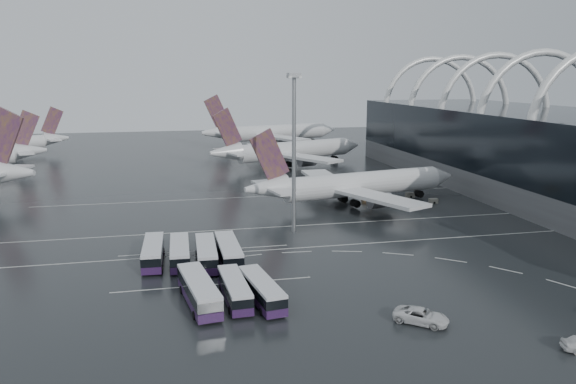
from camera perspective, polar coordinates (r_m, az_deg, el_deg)
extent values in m
plane|color=black|center=(99.62, 5.53, -5.03)|extent=(420.00, 420.00, 0.00)
cube|color=#595A5E|center=(146.01, 26.78, 0.37)|extent=(42.00, 160.00, 6.00)
cube|color=black|center=(144.58, 27.15, 4.25)|extent=(42.00, 160.00, 14.00)
torus|color=white|center=(147.95, 24.17, 6.61)|extent=(33.80, 1.80, 33.80)
torus|color=white|center=(163.57, 20.22, 7.32)|extent=(33.80, 1.80, 33.80)
torus|color=white|center=(179.85, 16.97, 7.87)|extent=(33.80, 1.80, 33.80)
torus|color=white|center=(196.62, 14.25, 8.31)|extent=(33.80, 1.80, 33.80)
cube|color=beige|center=(97.80, 5.89, -5.35)|extent=(120.00, 0.25, 0.01)
cube|color=beige|center=(110.64, 3.62, -3.28)|extent=(120.00, 0.25, 0.01)
cube|color=beige|center=(137.01, 0.40, -0.31)|extent=(120.00, 0.25, 0.01)
cube|color=beige|center=(80.17, -7.58, -9.32)|extent=(28.00, 0.25, 0.01)
cube|color=beige|center=(95.24, -8.42, -5.90)|extent=(28.00, 0.25, 0.01)
cylinder|color=silver|center=(127.90, 7.66, 0.85)|extent=(38.69, 13.07, 5.33)
cone|color=silver|center=(140.59, 15.30, 1.53)|extent=(6.49, 6.35, 5.33)
cone|color=silver|center=(117.09, -2.28, 0.40)|extent=(10.09, 7.10, 5.33)
cube|color=#401762|center=(116.28, -1.89, 3.72)|extent=(8.79, 2.35, 11.31)
cube|color=silver|center=(117.78, -1.45, 0.47)|extent=(7.43, 17.05, 0.46)
cube|color=silver|center=(116.58, 9.09, -0.53)|extent=(15.16, 23.64, 0.74)
cube|color=silver|center=(135.98, 3.79, 1.35)|extent=(6.53, 23.02, 0.74)
cylinder|color=gray|center=(121.05, 9.32, -0.89)|extent=(5.59, 4.09, 3.13)
cylinder|color=gray|center=(134.83, 5.46, 0.52)|extent=(5.59, 4.09, 3.13)
cube|color=black|center=(126.78, 6.20, -0.91)|extent=(12.01, 8.02, 2.02)
cylinder|color=silver|center=(181.51, 0.68, 4.29)|extent=(39.30, 18.29, 5.70)
cone|color=silver|center=(194.46, 6.38, 4.72)|extent=(7.43, 7.31, 5.70)
cone|color=silver|center=(169.65, -6.43, 4.02)|extent=(11.14, 8.59, 5.70)
cube|color=#401762|center=(169.24, -6.18, 6.48)|extent=(9.14, 3.64, 12.08)
cube|color=silver|center=(170.48, -5.83, 4.07)|extent=(9.94, 18.16, 0.49)
cube|color=silver|center=(169.25, 1.76, 3.53)|extent=(18.54, 24.59, 0.79)
cube|color=silver|center=(190.08, -2.30, 4.44)|extent=(9.82, 25.21, 0.79)
cylinder|color=gray|center=(173.95, 1.95, 3.17)|extent=(6.20, 4.92, 3.34)
cylinder|color=gray|center=(188.81, -1.01, 3.86)|extent=(6.20, 4.92, 3.34)
cube|color=black|center=(180.03, -0.39, 2.96)|extent=(13.19, 9.78, 2.16)
cylinder|color=silver|center=(233.18, -1.21, 6.09)|extent=(42.60, 16.43, 6.32)
cone|color=silver|center=(244.57, 4.00, 6.33)|extent=(7.87, 7.72, 6.32)
cone|color=silver|center=(223.05, -7.44, 6.02)|extent=(12.10, 8.78, 6.32)
cube|color=#401762|center=(222.76, -7.23, 8.10)|extent=(10.33, 3.19, 13.39)
cube|color=silver|center=(223.77, -6.91, 6.05)|extent=(9.52, 20.20, 0.54)
cube|color=silver|center=(219.16, -0.72, 5.56)|extent=(18.82, 27.80, 0.87)
cube|color=silver|center=(243.83, -3.52, 6.17)|extent=(8.61, 27.48, 0.87)
cylinder|color=gray|center=(224.21, -0.39, 5.19)|extent=(6.71, 5.05, 3.70)
cylinder|color=gray|center=(241.85, -2.44, 5.67)|extent=(6.71, 5.05, 3.70)
cube|color=black|center=(231.84, -2.18, 4.97)|extent=(14.37, 9.94, 2.40)
cone|color=silver|center=(143.70, -26.33, 1.78)|extent=(12.56, 9.48, 6.46)
cube|color=#401762|center=(143.25, -27.01, 5.03)|extent=(10.45, 3.82, 13.70)
cube|color=silver|center=(144.86, -27.09, 1.78)|extent=(10.73, 20.65, 0.56)
cone|color=silver|center=(191.74, -24.70, 3.82)|extent=(10.59, 8.07, 5.43)
cube|color=#401762|center=(190.94, -25.16, 5.85)|extent=(8.75, 3.33, 11.51)
cube|color=silver|center=(191.56, -25.26, 3.77)|extent=(9.24, 17.33, 0.47)
cylinder|color=silver|center=(225.64, -26.73, 4.38)|extent=(25.56, 14.39, 5.14)
cone|color=silver|center=(228.50, -22.49, 5.05)|extent=(10.14, 8.10, 5.14)
cube|color=#401762|center=(227.74, -22.83, 6.66)|extent=(8.10, 3.71, 10.89)
cube|color=silver|center=(228.14, -22.92, 5.00)|extent=(9.71, 16.27, 0.44)
cube|color=silver|center=(225.92, -26.28, 4.34)|extent=(16.96, 31.53, 0.62)
cube|color=black|center=(226.55, -25.76, 3.59)|extent=(11.98, 9.26, 1.95)
cube|color=#251239|center=(90.41, -13.52, -6.48)|extent=(3.32, 13.05, 1.10)
cube|color=black|center=(90.05, -13.56, -5.76)|extent=(3.37, 12.80, 1.30)
cube|color=silver|center=(89.80, -13.58, -5.22)|extent=(3.32, 13.05, 0.45)
cylinder|color=black|center=(86.54, -12.71, -7.55)|extent=(0.38, 1.01, 1.00)
cylinder|color=black|center=(86.71, -14.56, -7.61)|extent=(0.38, 1.01, 1.00)
cylinder|color=black|center=(94.41, -12.54, -5.90)|extent=(0.38, 1.01, 1.00)
cylinder|color=black|center=(94.57, -14.23, -5.95)|extent=(0.38, 1.01, 1.00)
cube|color=#251239|center=(89.62, -10.92, -6.53)|extent=(3.18, 12.87, 1.08)
cube|color=black|center=(89.26, -10.95, -5.81)|extent=(3.23, 12.62, 1.28)
cube|color=silver|center=(89.01, -10.97, -5.28)|extent=(3.18, 12.87, 0.44)
cylinder|color=black|center=(85.86, -9.97, -7.60)|extent=(0.37, 0.99, 0.99)
cylinder|color=black|center=(85.88, -11.82, -7.67)|extent=(0.37, 0.99, 0.99)
cylinder|color=black|center=(93.64, -10.08, -5.95)|extent=(0.37, 0.99, 0.99)
cylinder|color=black|center=(93.66, -11.77, -6.01)|extent=(0.37, 0.99, 0.99)
cube|color=#251239|center=(88.38, -8.29, -6.69)|extent=(3.30, 13.10, 1.10)
cube|color=black|center=(88.01, -8.31, -5.95)|extent=(3.35, 12.84, 1.30)
cube|color=silver|center=(87.75, -8.33, -5.41)|extent=(3.30, 13.10, 0.45)
cylinder|color=black|center=(84.63, -7.20, -7.79)|extent=(0.38, 1.01, 1.00)
cylinder|color=black|center=(84.53, -9.11, -7.88)|extent=(0.38, 1.01, 1.00)
cylinder|color=black|center=(92.51, -7.53, -6.08)|extent=(0.38, 1.01, 1.00)
cylinder|color=black|center=(92.43, -9.27, -6.15)|extent=(0.38, 1.01, 1.00)
cube|color=#251239|center=(88.53, -6.05, -6.58)|extent=(3.10, 13.47, 1.14)
cube|color=black|center=(88.15, -6.07, -5.81)|extent=(3.15, 13.20, 1.35)
cube|color=silver|center=(87.88, -6.08, -5.25)|extent=(3.10, 13.47, 0.47)
cylinder|color=black|center=(84.79, -4.71, -7.69)|extent=(0.37, 1.04, 1.03)
cylinder|color=black|center=(84.47, -6.67, -7.81)|extent=(0.37, 1.04, 1.03)
cylinder|color=black|center=(92.89, -5.48, -5.95)|extent=(0.37, 1.04, 1.03)
cylinder|color=black|center=(92.59, -7.25, -6.05)|extent=(0.37, 1.04, 1.03)
cube|color=#251239|center=(73.73, -9.03, -10.50)|extent=(4.98, 14.02, 1.16)
cube|color=black|center=(73.26, -9.06, -9.59)|extent=(5.00, 13.76, 1.37)
cube|color=silver|center=(72.93, -9.08, -8.91)|extent=(4.98, 14.02, 0.48)
cylinder|color=black|center=(70.22, -7.07, -11.99)|extent=(0.52, 1.10, 1.06)
cylinder|color=black|center=(69.67, -9.47, -12.27)|extent=(0.52, 1.10, 1.06)
cylinder|color=black|center=(78.16, -8.61, -9.51)|extent=(0.52, 1.10, 1.06)
cylinder|color=black|center=(77.66, -10.76, -9.73)|extent=(0.52, 1.10, 1.06)
cube|color=#251239|center=(74.19, -5.43, -10.36)|extent=(3.24, 12.10, 1.01)
cube|color=black|center=(73.78, -5.45, -9.56)|extent=(3.29, 11.87, 1.20)
cube|color=silver|center=(73.49, -5.46, -8.98)|extent=(3.24, 12.10, 0.42)
cylinder|color=black|center=(71.06, -3.84, -11.69)|extent=(0.37, 0.94, 0.92)
cylinder|color=black|center=(70.66, -5.93, -11.87)|extent=(0.37, 0.94, 0.92)
cylinder|color=black|center=(78.04, -4.97, -9.50)|extent=(0.37, 0.94, 0.92)
cylinder|color=black|center=(77.67, -6.86, -9.65)|extent=(0.37, 0.94, 0.92)
cube|color=#251239|center=(73.63, -2.69, -10.48)|extent=(4.45, 12.53, 1.04)
cube|color=black|center=(73.21, -2.70, -9.66)|extent=(4.47, 12.30, 1.23)
cube|color=silver|center=(72.91, -2.70, -9.06)|extent=(4.45, 12.53, 0.42)
cylinder|color=black|center=(70.74, -0.65, -11.76)|extent=(0.46, 0.98, 0.94)
cylinder|color=black|center=(69.97, -2.72, -12.05)|extent=(0.46, 0.98, 0.94)
cylinder|color=black|center=(77.61, -2.66, -9.58)|extent=(0.46, 0.98, 0.94)
cylinder|color=black|center=(76.91, -4.55, -9.81)|extent=(0.46, 0.98, 0.94)
imported|color=silver|center=(69.50, 13.37, -12.16)|extent=(6.89, 6.36, 1.79)
cylinder|color=gray|center=(102.55, 0.60, 3.65)|extent=(0.71, 0.71, 28.41)
cube|color=gray|center=(101.51, 0.62, 11.78)|extent=(2.23, 2.23, 0.81)
cube|color=white|center=(101.51, 0.62, 11.61)|extent=(2.03, 2.03, 0.41)
cube|color=slate|center=(137.56, 12.30, -0.29)|extent=(2.07, 1.22, 1.13)
cube|color=slate|center=(132.42, 14.55, -0.88)|extent=(1.97, 1.16, 1.07)
cube|color=#BD7219|center=(133.11, 8.06, -0.50)|extent=(2.39, 1.41, 1.31)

